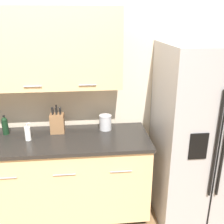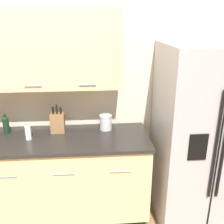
{
  "view_description": "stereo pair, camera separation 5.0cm",
  "coord_description": "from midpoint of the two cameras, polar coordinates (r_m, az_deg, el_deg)",
  "views": [
    {
      "loc": [
        0.57,
        -1.65,
        2.03
      ],
      "look_at": [
        0.81,
        0.71,
        1.16
      ],
      "focal_mm": 42.0,
      "sensor_mm": 36.0,
      "label": 1
    },
    {
      "loc": [
        0.62,
        -1.65,
        2.03
      ],
      "look_at": [
        0.81,
        0.71,
        1.16
      ],
      "focal_mm": 42.0,
      "sensor_mm": 36.0,
      "label": 2
    }
  ],
  "objects": [
    {
      "name": "soap_dispenser",
      "position": [
        2.63,
        -18.3,
        -4.38
      ],
      "size": [
        0.06,
        0.06,
        0.18
      ],
      "color": "white",
      "rests_on": "counter_unit"
    },
    {
      "name": "steel_canister",
      "position": [
        2.73,
        -1.98,
        -2.26
      ],
      "size": [
        0.13,
        0.13,
        0.17
      ],
      "color": "#B7B7BA",
      "rests_on": "counter_unit"
    },
    {
      "name": "oil_bottle",
      "position": [
        2.83,
        -22.73,
        -2.71
      ],
      "size": [
        0.06,
        0.06,
        0.2
      ],
      "color": "black",
      "rests_on": "counter_unit"
    },
    {
      "name": "wall_back",
      "position": [
        2.79,
        -17.61,
        6.19
      ],
      "size": [
        10.0,
        0.39,
        2.6
      ],
      "color": "beige",
      "rests_on": "ground_plane"
    },
    {
      "name": "counter_unit",
      "position": [
        2.88,
        -15.33,
        -13.69
      ],
      "size": [
        2.16,
        0.64,
        0.91
      ],
      "color": "black",
      "rests_on": "ground_plane"
    },
    {
      "name": "refrigerator",
      "position": [
        2.77,
        18.02,
        -4.91
      ],
      "size": [
        0.83,
        0.79,
        1.81
      ],
      "color": "#9E9EA0",
      "rests_on": "ground_plane"
    },
    {
      "name": "knife_block",
      "position": [
        2.71,
        -12.35,
        -2.31
      ],
      "size": [
        0.14,
        0.12,
        0.29
      ],
      "color": "olive",
      "rests_on": "counter_unit"
    }
  ]
}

